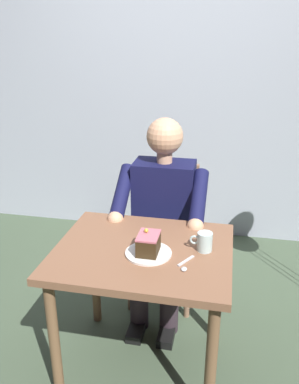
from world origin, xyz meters
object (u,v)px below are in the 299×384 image
Objects in this scene: dining_table at (143,267)px; coffee_cup at (204,241)px; cake_slice at (148,243)px; dessert_spoon at (185,265)px; chair at (166,227)px; seated_person at (162,217)px.

dining_table is 7.83× the size of coffee_cup.
dessert_spoon is (-0.18, 0.07, -0.05)m from cake_slice.
coffee_cup is (-0.25, -0.09, -0.01)m from cake_slice.
coffee_cup is at bearing -171.50° from dining_table.
chair is (0.00, -0.68, -0.12)m from dining_table.
seated_person is 11.39× the size of coffee_cup.
cake_slice is (-0.04, 0.55, 0.13)m from seated_person.
cake_slice is at bearing 19.20° from coffee_cup.
dining_table is 0.69m from chair.
dessert_spoon is (0.07, 0.15, -0.04)m from coffee_cup.
dining_table is at bearing 90.00° from chair.
coffee_cup reaches higher than dining_table.
dessert_spoon is at bearing 159.24° from cake_slice.
dining_table is at bearing -27.59° from dessert_spoon.
dessert_spoon is at bearing 65.28° from coffee_cup.
cake_slice is 0.95× the size of dessert_spoon.
cake_slice reaches higher than dining_table.
chair is 6.37× the size of dessert_spoon.
cake_slice is 0.26m from coffee_cup.
coffee_cup reaches higher than dessert_spoon.
chair is at bearing -90.00° from dining_table.
dining_table is at bearing -51.08° from cake_slice.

